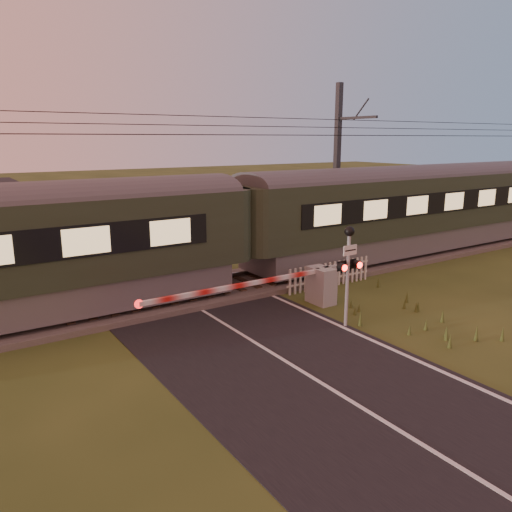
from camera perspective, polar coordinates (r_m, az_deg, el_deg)
ground at (r=12.35m, az=4.39°, el=-12.56°), size 160.00×160.00×0.00m
road at (r=12.20m, az=5.14°, el=-12.89°), size 6.00×140.00×0.03m
track_bed at (r=17.55m, az=-8.69°, el=-4.49°), size 140.00×3.40×0.39m
overhead_wires at (r=16.73m, az=-9.39°, el=14.30°), size 120.00×0.62×0.62m
train at (r=18.05m, az=-2.39°, el=3.20°), size 41.55×2.86×3.87m
boom_gate at (r=16.52m, az=6.55°, el=-3.30°), size 7.52×0.94×1.26m
crossing_signal at (r=14.42m, az=10.51°, el=-0.29°), size 0.76×0.33×2.98m
picket_fence at (r=18.64m, az=8.42°, el=-2.11°), size 3.91×0.08×0.94m
catenary_mast at (r=23.75m, az=9.32°, el=9.92°), size 0.25×2.47×7.82m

